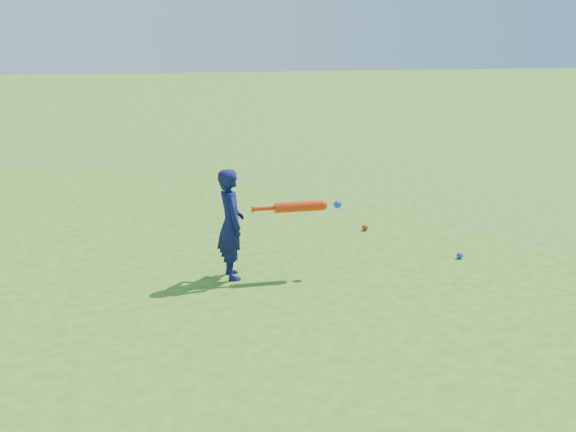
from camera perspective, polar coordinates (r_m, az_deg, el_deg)
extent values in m
plane|color=#3D721B|center=(5.82, -11.74, -4.96)|extent=(80.00, 80.00, 0.00)
imported|color=#0F1146|center=(5.48, -5.10, -0.72)|extent=(0.24, 0.35, 0.95)
sphere|color=red|center=(7.01, 6.86, -1.03)|extent=(0.07, 0.07, 0.07)
sphere|color=blue|center=(6.27, 15.03, -3.40)|extent=(0.06, 0.06, 0.06)
cylinder|color=red|center=(5.42, -3.17, 0.60)|extent=(0.02, 0.06, 0.06)
cylinder|color=red|center=(5.44, -2.13, 0.66)|extent=(0.20, 0.05, 0.04)
cylinder|color=red|center=(5.50, 0.94, 0.84)|extent=(0.43, 0.12, 0.09)
sphere|color=red|center=(5.56, 3.05, 0.96)|extent=(0.09, 0.09, 0.09)
sphere|color=blue|center=(5.60, 4.44, 1.03)|extent=(0.07, 0.07, 0.07)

